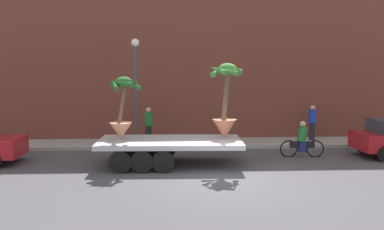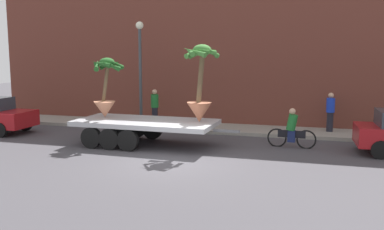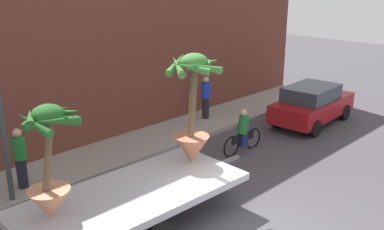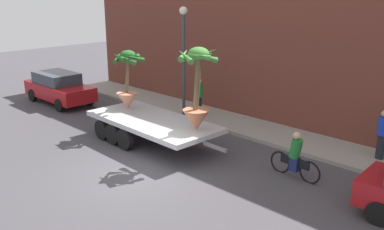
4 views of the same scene
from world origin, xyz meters
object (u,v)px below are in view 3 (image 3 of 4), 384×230
at_px(cyclist, 243,133).
at_px(parked_car, 312,104).
at_px(flatbed_trailer, 125,203).
at_px(pedestrian_far_left, 20,157).
at_px(potted_palm_middle, 192,115).
at_px(pedestrian_near_gate, 206,97).
at_px(potted_palm_rear, 50,167).

height_order(cyclist, parked_car, parked_car).
relative_size(flatbed_trailer, parked_car, 1.56).
distance_m(parked_car, pedestrian_far_left, 11.04).
xyz_separation_m(potted_palm_middle, pedestrian_near_gate, (4.81, 4.02, -1.27)).
bearing_deg(pedestrian_far_left, flatbed_trailer, -77.84).
xyz_separation_m(potted_palm_rear, cyclist, (7.31, 0.88, -1.44)).
xyz_separation_m(cyclist, parked_car, (4.23, -0.10, 0.16)).
xyz_separation_m(flatbed_trailer, potted_palm_rear, (-1.57, 0.25, 1.34)).
xyz_separation_m(potted_palm_rear, potted_palm_middle, (3.95, -0.07, 0.21)).
height_order(pedestrian_near_gate, pedestrian_far_left, same).
xyz_separation_m(potted_palm_middle, cyclist, (3.36, 0.95, -1.64)).
height_order(cyclist, pedestrian_near_gate, pedestrian_near_gate).
distance_m(flatbed_trailer, potted_palm_rear, 2.08).
xyz_separation_m(flatbed_trailer, parked_car, (9.96, 1.03, 0.06)).
bearing_deg(pedestrian_near_gate, flatbed_trailer, -149.74).
bearing_deg(potted_palm_middle, pedestrian_far_left, 132.63).
xyz_separation_m(parked_car, pedestrian_far_left, (-10.74, 2.57, 0.22)).
xyz_separation_m(cyclist, pedestrian_far_left, (-6.51, 2.47, 0.37)).
distance_m(potted_palm_rear, pedestrian_near_gate, 9.66).
bearing_deg(parked_car, pedestrian_near_gate, 131.29).
height_order(potted_palm_rear, pedestrian_near_gate, potted_palm_rear).
bearing_deg(flatbed_trailer, parked_car, 5.88).
bearing_deg(potted_palm_middle, potted_palm_rear, 178.92).
relative_size(flatbed_trailer, potted_palm_middle, 2.22).
bearing_deg(potted_palm_middle, flatbed_trailer, -175.83).
distance_m(potted_palm_rear, pedestrian_far_left, 3.60).
bearing_deg(flatbed_trailer, potted_palm_rear, 171.06).
bearing_deg(flatbed_trailer, pedestrian_far_left, 102.16).
bearing_deg(parked_car, cyclist, 178.64).
bearing_deg(pedestrian_near_gate, pedestrian_far_left, -175.72).
relative_size(potted_palm_rear, parked_car, 0.58).
relative_size(potted_palm_middle, pedestrian_far_left, 1.70).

